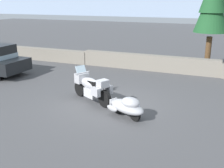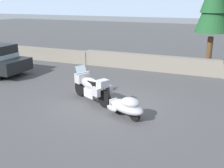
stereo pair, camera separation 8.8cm
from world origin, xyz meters
name	(u,v)px [view 2 (the right image)]	position (x,y,z in m)	size (l,w,h in m)	color
ground_plane	(108,104)	(0.00, 0.00, 0.00)	(80.00, 80.00, 0.00)	#4C4C4F
stone_guard_wall	(149,63)	(0.02, 5.90, 0.41)	(24.00, 0.56, 0.89)	gray
touring_motorcycle	(92,86)	(-0.73, 0.08, 0.62)	(2.11, 1.37, 1.33)	black
car_shaped_trailer	(127,106)	(1.11, -0.88, 0.41)	(2.12, 1.34, 0.76)	black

